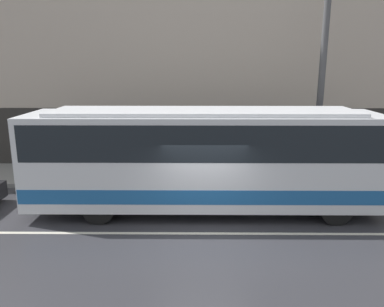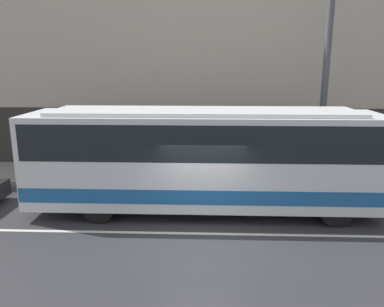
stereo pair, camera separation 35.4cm
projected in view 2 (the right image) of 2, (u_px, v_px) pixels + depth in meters
The scene contains 6 objects.
ground_plane at pixel (203, 234), 10.78m from camera, with size 60.00×60.00×0.00m, color #333338.
sidewalk at pixel (204, 175), 16.19m from camera, with size 60.00×3.17×0.17m.
building_facade at pixel (205, 18), 16.32m from camera, with size 60.00×0.35×13.90m.
lane_stripe at pixel (203, 234), 10.78m from camera, with size 54.00×0.14×0.01m.
transit_bus at pixel (204, 155), 12.10m from camera, with size 11.23×2.57×3.37m.
utility_pole_near at pixel (326, 69), 14.23m from camera, with size 0.26×0.26×8.82m.
Camera 2 is at (0.08, -9.95, 4.77)m, focal length 35.00 mm.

